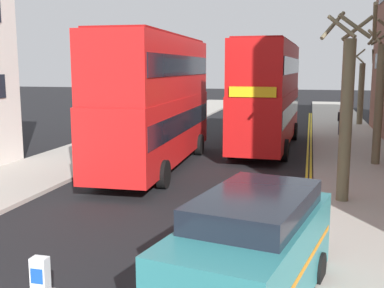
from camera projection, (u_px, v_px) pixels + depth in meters
sidewalk_right at (364, 172)px, 19.37m from camera, size 4.00×80.00×0.14m
sidewalk_left at (75, 158)px, 22.48m from camera, size 4.00×80.00×0.14m
kerb_line_outer at (311, 182)px, 17.97m from camera, size 0.10×56.00×0.01m
kerb_line_inner at (306, 182)px, 18.01m from camera, size 0.10×56.00×0.01m
double_decker_bus_away at (155, 98)px, 20.10m from camera, size 3.08×10.88×5.64m
double_decker_bus_oncoming at (268, 92)px, 25.05m from camera, size 3.05×10.88×5.64m
taxi_minivan at (251, 254)px, 8.36m from camera, size 2.81×5.09×2.12m
pedestrian_far at (340, 121)px, 29.53m from camera, size 0.34×0.22×1.62m
street_tree_near at (347, 111)px, 14.62m from camera, size 1.72×1.67×6.01m
street_tree_mid at (361, 91)px, 34.72m from camera, size 1.89×2.09×5.52m
street_tree_far at (380, 96)px, 20.28m from camera, size 1.64×1.93×6.26m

